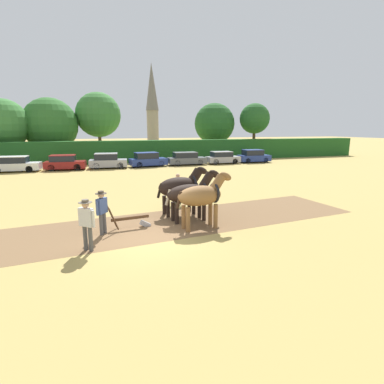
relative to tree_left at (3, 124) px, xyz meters
name	(u,v)px	position (x,y,z in m)	size (l,w,h in m)	color
ground_plane	(150,237)	(11.65, -30.14, -4.65)	(240.00, 240.00, 0.00)	#A88E4C
plowed_furrow_strip	(111,231)	(10.25, -28.94, -4.64)	(23.13, 4.11, 0.01)	brown
hedgerow	(109,152)	(11.65, -3.31, -3.31)	(72.29, 1.93, 2.67)	#1E511E
tree_left	(3,124)	(0.00, 0.00, 0.00)	(5.83, 5.83, 7.57)	brown
tree_center_left	(50,125)	(4.86, 1.61, -0.07)	(6.77, 6.77, 7.96)	brown
tree_center	(98,115)	(10.83, 2.58, 1.28)	(5.97, 5.97, 8.93)	brown
tree_center_right	(214,124)	(27.86, 2.57, 0.22)	(6.14, 6.14, 7.94)	brown
tree_right	(255,119)	(33.37, 0.07, 0.93)	(4.50, 4.50, 7.86)	#4C3823
church_spire	(152,104)	(22.19, 22.70, 4.39)	(2.66, 2.66, 17.26)	gray
draft_horse_lead_left	(202,196)	(13.94, -29.76, -3.25)	(2.62, 1.07, 2.41)	brown
draft_horse_lead_right	(191,193)	(13.83, -28.59, -3.37)	(2.77, 1.08, 2.34)	black
draft_horse_trail_left	(181,187)	(13.70, -27.42, -3.29)	(2.71, 1.21, 2.36)	black
plow	(134,220)	(11.20, -28.85, -4.32)	(1.81, 0.50, 1.13)	#4C331E
farmer_at_plow	(102,209)	(9.94, -29.23, -3.61)	(0.46, 0.57, 1.76)	#4C4C4C
farmer_beside_team	(178,186)	(14.12, -25.38, -3.66)	(0.59, 0.43, 1.69)	#38332D
farmer_onlooker_left	(87,221)	(9.39, -30.79, -3.57)	(0.54, 0.50, 1.81)	#4C4C4C
parked_car_left	(15,164)	(2.50, -8.26, -3.92)	(4.51, 2.08, 1.51)	silver
parked_car_center_left	(65,163)	(7.00, -8.36, -3.91)	(4.02, 2.07, 1.53)	maroon
parked_car_center	(108,161)	(11.22, -8.33, -3.88)	(4.00, 2.19, 1.59)	#9E9EA8
parked_car_center_right	(148,160)	(15.48, -8.22, -3.90)	(4.18, 2.21, 1.57)	navy
parked_car_right	(186,159)	(19.99, -8.13, -3.93)	(4.39, 1.87, 1.48)	#565B66
parked_car_far_right	(222,158)	(24.48, -8.22, -3.94)	(3.97, 1.83, 1.46)	#9E9EA8
parked_car_end_right	(254,156)	(28.73, -8.14, -3.90)	(3.96, 2.02, 1.58)	navy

